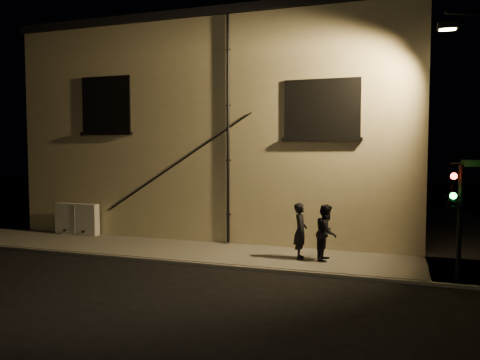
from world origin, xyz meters
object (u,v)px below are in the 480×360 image
(pedestrian_a, at_px, (300,231))
(traffic_signal, at_px, (452,200))
(pedestrian_b, at_px, (326,232))
(utility_cabinet, at_px, (77,219))

(pedestrian_a, relative_size, traffic_signal, 0.56)
(traffic_signal, bearing_deg, pedestrian_b, 159.98)
(pedestrian_a, height_order, pedestrian_b, pedestrian_a)
(utility_cabinet, xyz_separation_m, traffic_signal, (13.78, -2.51, 1.51))
(traffic_signal, bearing_deg, pedestrian_a, 164.22)
(utility_cabinet, bearing_deg, traffic_signal, -10.34)
(pedestrian_a, distance_m, traffic_signal, 4.61)
(pedestrian_a, bearing_deg, traffic_signal, -116.57)
(pedestrian_b, bearing_deg, utility_cabinet, 86.01)
(pedestrian_a, bearing_deg, pedestrian_b, -97.25)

